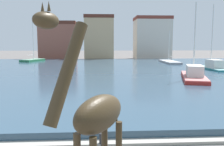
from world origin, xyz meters
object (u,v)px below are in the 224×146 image
object	(u,v)px
giraffe_statue	(96,119)
mooring_bollard	(102,140)
sailboat_red	(193,76)
sailboat_teal	(211,68)
sailboat_green	(34,61)
sailboat_grey	(168,63)

from	to	relation	value
giraffe_statue	mooring_bollard	xyz separation A→B (m)	(0.20, 3.70, -1.98)
giraffe_statue	sailboat_red	world-z (taller)	sailboat_red
sailboat_teal	mooring_bollard	world-z (taller)	sailboat_teal
sailboat_teal	sailboat_green	bearing A→B (deg)	148.88
sailboat_teal	mooring_bollard	size ratio (longest dim) A/B	18.29
giraffe_statue	sailboat_grey	bearing A→B (deg)	71.24
giraffe_statue	sailboat_green	distance (m)	46.20
giraffe_statue	sailboat_red	distance (m)	20.65
giraffe_statue	sailboat_grey	xyz separation A→B (m)	(13.28, 39.09, -1.85)
sailboat_red	giraffe_statue	bearing A→B (deg)	-117.65
sailboat_teal	sailboat_red	distance (m)	10.75
giraffe_statue	sailboat_red	size ratio (longest dim) A/B	0.48
sailboat_grey	sailboat_teal	bearing A→B (deg)	-78.66
sailboat_grey	sailboat_green	size ratio (longest dim) A/B	0.98
sailboat_green	mooring_bollard	bearing A→B (deg)	-72.12
sailboat_green	giraffe_statue	bearing A→B (deg)	-73.76
giraffe_statue	sailboat_red	xyz separation A→B (m)	(9.55, 18.24, -1.65)
giraffe_statue	sailboat_grey	distance (m)	41.33
sailboat_grey	sailboat_red	bearing A→B (deg)	-100.12
sailboat_green	mooring_bollard	distance (m)	42.69
sailboat_grey	sailboat_green	world-z (taller)	sailboat_green
sailboat_grey	giraffe_statue	bearing A→B (deg)	-108.76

